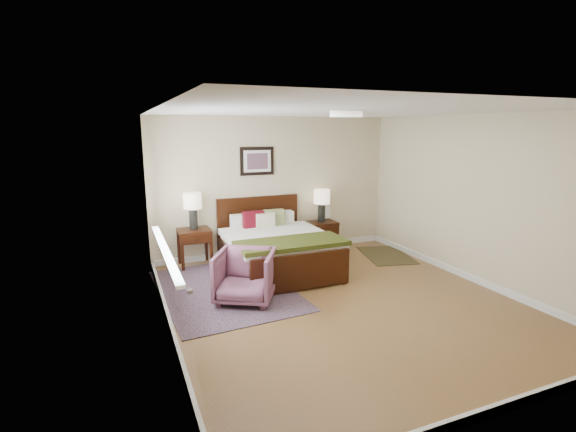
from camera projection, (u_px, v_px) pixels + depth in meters
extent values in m
plane|color=brown|center=(341.00, 301.00, 5.63)|extent=(5.00, 5.00, 0.00)
cube|color=#C2B28D|center=(275.00, 186.00, 7.63)|extent=(4.50, 0.04, 2.50)
cube|color=#C2B28D|center=(512.00, 270.00, 3.11)|extent=(4.50, 0.04, 2.50)
cube|color=#C2B28D|center=(163.00, 226.00, 4.53)|extent=(0.04, 5.00, 2.50)
cube|color=#C2B28D|center=(475.00, 199.00, 6.21)|extent=(0.04, 5.00, 2.50)
cube|color=white|center=(346.00, 111.00, 5.11)|extent=(4.50, 5.00, 0.02)
cube|color=silver|center=(157.00, 202.00, 5.14)|extent=(0.02, 2.72, 1.32)
cube|color=silver|center=(159.00, 202.00, 5.14)|extent=(0.01, 2.60, 1.20)
cube|color=silver|center=(165.00, 250.00, 5.28)|extent=(0.10, 2.72, 0.04)
cube|color=silver|center=(193.00, 299.00, 2.98)|extent=(0.01, 1.00, 2.18)
cube|color=brown|center=(195.00, 304.00, 2.99)|extent=(0.01, 0.90, 2.10)
cylinder|color=#999999|center=(190.00, 291.00, 3.36)|extent=(0.04, 0.04, 0.04)
cylinder|color=white|center=(346.00, 114.00, 5.12)|extent=(0.40, 0.40, 0.07)
cylinder|color=beige|center=(346.00, 111.00, 5.11)|extent=(0.44, 0.44, 0.01)
cube|color=black|center=(258.00, 225.00, 7.61)|extent=(1.53, 0.06, 1.07)
cube|color=black|center=(301.00, 272.00, 5.92)|extent=(1.53, 0.06, 0.53)
cube|color=black|center=(234.00, 258.00, 6.52)|extent=(0.06, 1.90, 0.17)
cube|color=black|center=(317.00, 248.00, 7.06)|extent=(0.06, 1.90, 0.17)
cube|color=silver|center=(277.00, 245.00, 6.76)|extent=(1.43, 1.88, 0.21)
cube|color=silver|center=(279.00, 238.00, 6.64)|extent=(1.61, 1.65, 0.10)
cube|color=#353910|center=(292.00, 243.00, 6.18)|extent=(1.65, 0.70, 0.07)
cube|color=silver|center=(244.00, 221.00, 7.23)|extent=(0.48, 0.18, 0.25)
cube|color=silver|center=(280.00, 218.00, 7.48)|extent=(0.48, 0.18, 0.25)
cube|color=#4F0912|center=(253.00, 220.00, 7.16)|extent=(0.37, 0.17, 0.31)
cube|color=olive|center=(274.00, 218.00, 7.31)|extent=(0.37, 0.16, 0.31)
cube|color=beige|center=(265.00, 221.00, 7.17)|extent=(0.33, 0.13, 0.27)
cube|color=black|center=(257.00, 161.00, 7.38)|extent=(0.62, 0.03, 0.50)
cube|color=silver|center=(257.00, 161.00, 7.36)|extent=(0.50, 0.01, 0.38)
cube|color=#A52D23|center=(258.00, 161.00, 7.35)|extent=(0.38, 0.01, 0.28)
cube|color=black|center=(194.00, 231.00, 6.97)|extent=(0.53, 0.48, 0.05)
cube|color=black|center=(182.00, 254.00, 6.76)|extent=(0.05, 0.05, 0.59)
cube|color=black|center=(211.00, 250.00, 6.94)|extent=(0.05, 0.05, 0.59)
cube|color=black|center=(179.00, 247.00, 7.14)|extent=(0.05, 0.05, 0.59)
cube|color=black|center=(206.00, 244.00, 7.32)|extent=(0.05, 0.05, 0.59)
cube|color=black|center=(197.00, 240.00, 6.79)|extent=(0.47, 0.03, 0.14)
cube|color=black|center=(321.00, 223.00, 7.89)|extent=(0.56, 0.42, 0.05)
cube|color=black|center=(313.00, 241.00, 7.69)|extent=(0.05, 0.05, 0.51)
cube|color=black|center=(337.00, 238.00, 7.87)|extent=(0.05, 0.05, 0.51)
cube|color=black|center=(305.00, 236.00, 8.01)|extent=(0.05, 0.05, 0.51)
cube|color=black|center=(328.00, 234.00, 8.20)|extent=(0.05, 0.05, 0.51)
cube|color=black|center=(326.00, 231.00, 7.73)|extent=(0.50, 0.03, 0.14)
cube|color=black|center=(321.00, 243.00, 7.97)|extent=(0.50, 0.36, 0.03)
cube|color=black|center=(321.00, 241.00, 7.96)|extent=(0.21, 0.26, 0.03)
cube|color=black|center=(321.00, 240.00, 7.95)|extent=(0.21, 0.26, 0.03)
cube|color=black|center=(321.00, 238.00, 7.95)|extent=(0.21, 0.26, 0.03)
cube|color=black|center=(321.00, 236.00, 7.94)|extent=(0.21, 0.26, 0.03)
cube|color=black|center=(321.00, 234.00, 7.93)|extent=(0.21, 0.26, 0.03)
cylinder|color=black|center=(193.00, 220.00, 6.94)|extent=(0.14, 0.14, 0.32)
cylinder|color=black|center=(193.00, 209.00, 6.90)|extent=(0.02, 0.02, 0.06)
cylinder|color=beige|center=(192.00, 201.00, 6.87)|extent=(0.30, 0.30, 0.26)
cylinder|color=black|center=(321.00, 213.00, 7.85)|extent=(0.14, 0.14, 0.32)
cylinder|color=black|center=(322.00, 204.00, 7.81)|extent=(0.02, 0.02, 0.06)
cylinder|color=beige|center=(322.00, 197.00, 7.78)|extent=(0.30, 0.30, 0.26)
imported|color=#6F3D50|center=(245.00, 276.00, 5.58)|extent=(1.02, 1.03, 0.70)
cube|color=#0C0E3D|center=(225.00, 289.00, 6.02)|extent=(1.91, 2.59, 0.01)
cube|color=black|center=(386.00, 255.00, 7.65)|extent=(1.02, 1.31, 0.01)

